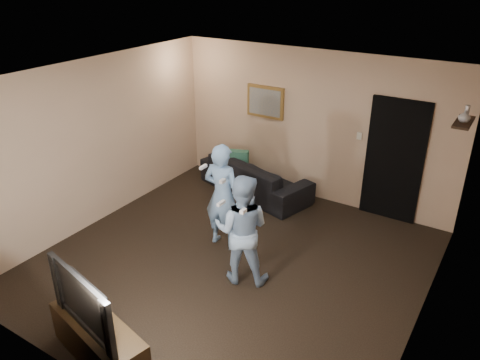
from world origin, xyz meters
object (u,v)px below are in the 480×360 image
Objects in this scene: tv_console at (99,341)px; wii_player_left at (222,196)px; television at (92,298)px; wii_player_right at (242,229)px; sofa at (255,176)px.

tv_console is 0.82× the size of wii_player_left.
wii_player_left reaches higher than tv_console.
television is 2.06m from wii_player_right.
sofa is at bearing 105.29° from wii_player_left.
sofa is 1.35× the size of wii_player_left.
tv_console is at bearing -86.10° from wii_player_left.
wii_player_left reaches higher than television.
tv_console is at bearing 113.84° from sofa.
sofa is 2.62m from wii_player_right.
sofa is 1.87× the size of television.
sofa is 4.36m from tv_console.
television is 0.76× the size of wii_player_right.
wii_player_right reaches higher than sofa.
television is at bearing -104.41° from wii_player_right.
tv_console is (0.65, -4.31, -0.06)m from sofa.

